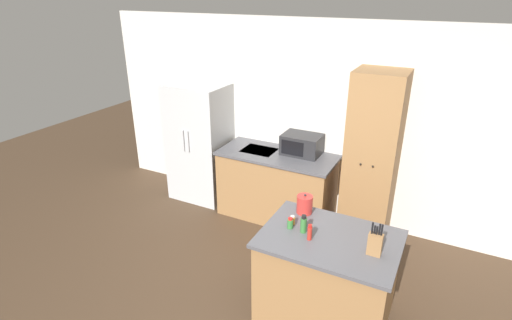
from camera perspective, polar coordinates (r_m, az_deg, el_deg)
The scene contains 13 objects.
wall_back at distance 5.18m, azimuth 12.99°, elevation 4.53°, with size 7.20×0.06×2.60m.
refrigerator at distance 5.85m, azimuth -8.02°, elevation 2.46°, with size 0.82×0.65×1.70m.
back_counter at distance 5.41m, azimuth 2.98°, elevation -3.60°, with size 1.55×0.72×0.93m.
pantry_cabinet at distance 4.91m, azimuth 16.20°, elevation 0.04°, with size 0.57×0.57×2.11m.
kitchen_island at distance 3.94m, azimuth 10.03°, elevation -16.12°, with size 1.22×0.88×0.89m.
microwave at distance 5.19m, azimuth 6.55°, elevation 2.23°, with size 0.49×0.36×0.26m.
knife_block at distance 3.49m, azimuth 16.65°, elevation -11.35°, with size 0.12×0.07×0.30m.
spice_bottle_tall_dark at distance 3.67m, azimuth 6.81°, elevation -9.11°, with size 0.06×0.06×0.17m.
spice_bottle_short_red at distance 3.73m, azimuth 4.87°, elevation -8.99°, with size 0.06×0.06×0.11m.
spice_bottle_amber_oil at distance 3.58m, azimuth 7.68°, elevation -10.24°, with size 0.04×0.04×0.15m.
spice_bottle_green_herb at distance 3.79m, azimuth 5.22°, elevation -8.58°, with size 0.05×0.05×0.09m.
spice_bottle_pale_salt at distance 3.65m, azimuth 7.77°, elevation -9.94°, with size 0.04×0.04×0.11m.
kettle at distance 3.96m, azimuth 6.96°, elevation -6.30°, with size 0.16×0.16×0.21m.
Camera 1 is at (1.15, -2.44, 2.94)m, focal length 28.00 mm.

